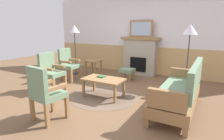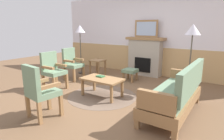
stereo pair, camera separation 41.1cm
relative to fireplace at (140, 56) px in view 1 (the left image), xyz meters
The scene contains 15 objects.
ground_plane 2.44m from the fireplace, 90.00° to the right, with size 14.00×14.00×0.00m, color brown.
wall_back 0.70m from the fireplace, 90.00° to the left, with size 7.20×0.14×2.70m.
fireplace is the anchor object (origin of this frame).
framed_picture 0.91m from the fireplace, 90.00° to the left, with size 0.80×0.04×0.56m.
couch 3.00m from the fireplace, 54.91° to the right, with size 0.70×1.80×0.98m.
coffee_table 2.46m from the fireplace, 89.46° to the right, with size 0.96×0.56×0.44m.
round_rug 2.53m from the fireplace, 89.46° to the right, with size 1.63×1.63×0.01m, color brown.
book_on_table 2.37m from the fireplace, 92.10° to the right, with size 0.19×0.14×0.03m, color #33663D.
footstool 0.97m from the fireplace, 94.63° to the right, with size 0.40×0.40×0.36m.
armchair_near_fireplace 2.43m from the fireplace, 132.79° to the right, with size 0.49×0.49×0.98m.
armchair_by_window_left 3.06m from the fireplace, 116.93° to the right, with size 0.49×0.49×0.98m.
armchair_front_left 3.94m from the fireplace, 93.50° to the right, with size 0.53×0.53×0.98m.
side_table 1.62m from the fireplace, 140.07° to the right, with size 0.44×0.44×0.55m.
floor_lamp_by_couch 2.13m from the fireplace, 33.05° to the right, with size 0.36×0.36×1.68m.
floor_lamp_by_chairs 2.37m from the fireplace, 152.61° to the right, with size 0.36×0.36×1.68m.
Camera 1 is at (2.21, -3.65, 1.60)m, focal length 29.74 mm.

